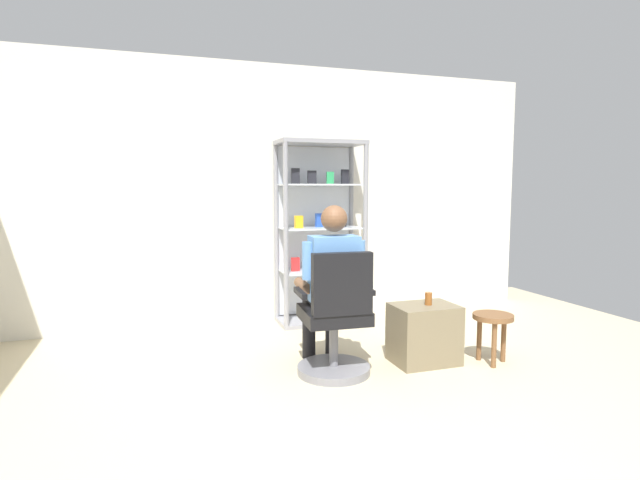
{
  "coord_description": "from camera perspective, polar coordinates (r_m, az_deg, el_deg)",
  "views": [
    {
      "loc": [
        -1.25,
        -2.26,
        1.42
      ],
      "look_at": [
        0.01,
        1.54,
        1.0
      ],
      "focal_mm": 28.16,
      "sensor_mm": 36.0,
      "label": 1
    }
  ],
  "objects": [
    {
      "name": "back_wall",
      "position": [
        5.4,
        -5.01,
        5.21
      ],
      "size": [
        6.0,
        0.1,
        2.7
      ],
      "primitive_type": "cube",
      "color": "silver",
      "rests_on": "ground"
    },
    {
      "name": "storage_crate",
      "position": [
        4.22,
        11.74,
        -10.39
      ],
      "size": [
        0.51,
        0.38,
        0.48
      ],
      "primitive_type": "cube",
      "color": "#72664C",
      "rests_on": "ground"
    },
    {
      "name": "ground_plane",
      "position": [
        2.94,
        10.14,
        -22.91
      ],
      "size": [
        7.2,
        7.2,
        0.0
      ],
      "primitive_type": "plane",
      "color": "#C6B793"
    },
    {
      "name": "office_chair",
      "position": [
        3.81,
        1.81,
        -9.62
      ],
      "size": [
        0.58,
        0.56,
        0.96
      ],
      "color": "slate",
      "rests_on": "ground"
    },
    {
      "name": "wooden_stool",
      "position": [
        4.33,
        19.05,
        -9.0
      ],
      "size": [
        0.32,
        0.32,
        0.4
      ],
      "color": "brown",
      "rests_on": "ground"
    },
    {
      "name": "display_cabinet_main",
      "position": [
        5.3,
        -0.18,
        1.03
      ],
      "size": [
        0.9,
        0.45,
        1.9
      ],
      "color": "gray",
      "rests_on": "ground"
    },
    {
      "name": "tea_glass",
      "position": [
        4.16,
        12.22,
        -6.53
      ],
      "size": [
        0.06,
        0.06,
        0.1
      ],
      "primitive_type": "cylinder",
      "color": "brown",
      "rests_on": "storage_crate"
    },
    {
      "name": "seated_shopkeeper",
      "position": [
        3.9,
        1.14,
        -4.48
      ],
      "size": [
        0.51,
        0.58,
        1.29
      ],
      "color": "black",
      "rests_on": "ground"
    }
  ]
}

